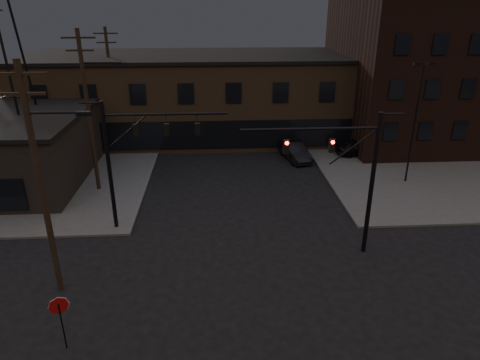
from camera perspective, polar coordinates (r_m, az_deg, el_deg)
The scene contains 15 objects.
ground at distance 20.61m, azimuth 2.29°, elevation -16.63°, with size 140.00×140.00×0.00m, color black.
sidewalk_ne at distance 46.55m, azimuth 27.42°, elevation 3.88°, with size 30.00×30.00×0.15m, color #474744.
building_row at distance 44.82m, azimuth -1.23°, elevation 11.00°, with size 40.00×12.00×8.00m, color brown.
building_right at distance 48.52m, azimuth 26.58°, elevation 13.20°, with size 22.00×16.00×14.00m, color black.
traffic_signal_near at distance 23.05m, azimuth 14.73°, elevation 1.27°, with size 7.12×0.24×8.00m.
traffic_signal_far at distance 25.66m, azimuth -14.50°, elevation 3.67°, with size 7.12×0.24×8.00m.
stop_sign at distance 18.89m, azimuth -22.90°, elevation -15.83°, with size 0.72×0.33×2.48m.
utility_pole_near at distance 20.72m, azimuth -24.99°, elevation 0.17°, with size 3.70×0.28×11.00m.
utility_pole_mid at distance 31.85m, azimuth -19.48°, elevation 8.82°, with size 3.70×0.28×11.50m.
utility_pole_far at distance 43.58m, azimuth -16.77°, elevation 12.13°, with size 2.20×0.28×11.00m.
lot_light_a at distance 34.16m, azimuth 22.43°, elevation 8.21°, with size 1.50×0.28×9.14m.
lot_light_b at distance 41.27m, azimuth 27.17°, elevation 9.68°, with size 1.50×0.28×9.14m.
parked_car_lot_a at distance 40.35m, azimuth 15.56°, elevation 4.25°, with size 1.71×4.25×1.45m, color black.
parked_car_lot_b at distance 42.51m, azimuth 18.93°, elevation 4.58°, with size 1.66×4.09×1.19m, color #B0B1B3.
car_crossing at distance 38.44m, azimuth 7.30°, elevation 3.80°, with size 1.58×4.52×1.49m, color black.
Camera 1 is at (-1.78, -15.86, 13.04)m, focal length 32.00 mm.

